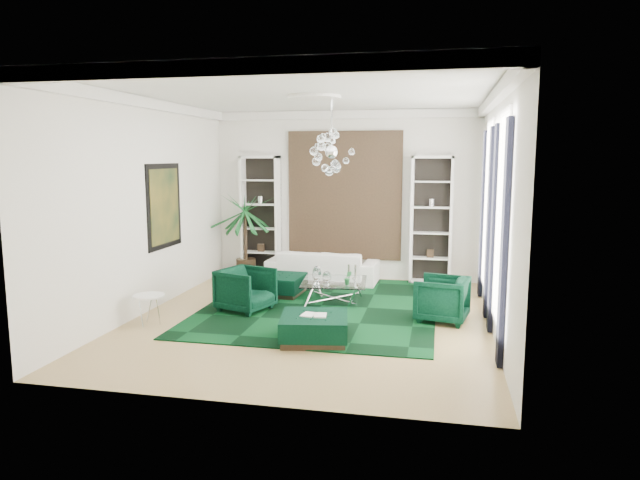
% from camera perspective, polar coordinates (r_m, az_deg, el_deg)
% --- Properties ---
extents(floor, '(6.00, 7.00, 0.02)m').
position_cam_1_polar(floor, '(9.95, -0.90, -7.93)').
color(floor, tan).
rests_on(floor, ground).
extents(ceiling, '(6.00, 7.00, 0.02)m').
position_cam_1_polar(ceiling, '(9.61, -0.95, 14.52)').
color(ceiling, white).
rests_on(ceiling, ground).
extents(wall_back, '(6.00, 0.02, 3.80)m').
position_cam_1_polar(wall_back, '(13.03, 2.51, 4.47)').
color(wall_back, silver).
rests_on(wall_back, ground).
extents(wall_front, '(6.00, 0.02, 3.80)m').
position_cam_1_polar(wall_front, '(6.24, -8.08, 0.20)').
color(wall_front, silver).
rests_on(wall_front, ground).
extents(wall_left, '(0.02, 7.00, 3.80)m').
position_cam_1_polar(wall_left, '(10.67, -16.92, 3.26)').
color(wall_left, silver).
rests_on(wall_left, ground).
extents(wall_right, '(0.02, 7.00, 3.80)m').
position_cam_1_polar(wall_right, '(9.40, 17.30, 2.61)').
color(wall_right, silver).
rests_on(wall_right, ground).
extents(crown_molding, '(6.00, 7.00, 0.18)m').
position_cam_1_polar(crown_molding, '(9.60, -0.95, 13.86)').
color(crown_molding, white).
rests_on(crown_molding, ceiling).
extents(ceiling_medallion, '(0.90, 0.90, 0.05)m').
position_cam_1_polar(ceiling_medallion, '(9.89, -0.55, 14.10)').
color(ceiling_medallion, white).
rests_on(ceiling_medallion, ceiling).
extents(tapestry, '(2.50, 0.06, 2.80)m').
position_cam_1_polar(tapestry, '(12.98, 2.47, 4.45)').
color(tapestry, black).
rests_on(tapestry, wall_back).
extents(shelving_left, '(0.90, 0.38, 2.80)m').
position_cam_1_polar(shelving_left, '(13.33, -5.95, 2.36)').
color(shelving_left, white).
rests_on(shelving_left, floor).
extents(shelving_right, '(0.90, 0.38, 2.80)m').
position_cam_1_polar(shelving_right, '(12.70, 11.06, 1.95)').
color(shelving_right, white).
rests_on(shelving_right, floor).
extents(painting, '(0.04, 1.30, 1.60)m').
position_cam_1_polar(painting, '(11.18, -15.26, 3.29)').
color(painting, black).
rests_on(painting, wall_left).
extents(window_near, '(0.03, 1.10, 2.90)m').
position_cam_1_polar(window_near, '(8.50, 17.72, 2.03)').
color(window_near, white).
rests_on(window_near, wall_right).
extents(curtain_near_a, '(0.07, 0.30, 3.25)m').
position_cam_1_polar(curtain_near_a, '(7.76, 17.95, -0.41)').
color(curtain_near_a, black).
rests_on(curtain_near_a, floor).
extents(curtain_near_b, '(0.07, 0.30, 3.25)m').
position_cam_1_polar(curtain_near_b, '(9.30, 16.96, 1.02)').
color(curtain_near_b, black).
rests_on(curtain_near_b, floor).
extents(window_far, '(0.03, 1.10, 2.90)m').
position_cam_1_polar(window_far, '(10.88, 16.47, 3.38)').
color(window_far, white).
rests_on(window_far, wall_right).
extents(curtain_far_a, '(0.07, 0.30, 3.25)m').
position_cam_1_polar(curtain_far_a, '(10.13, 16.56, 1.61)').
color(curtain_far_a, black).
rests_on(curtain_far_a, floor).
extents(curtain_far_b, '(0.07, 0.30, 3.25)m').
position_cam_1_polar(curtain_far_b, '(11.68, 15.95, 2.48)').
color(curtain_far_b, black).
rests_on(curtain_far_b, floor).
extents(rug, '(4.20, 5.00, 0.02)m').
position_cam_1_polar(rug, '(10.75, 0.14, -6.58)').
color(rug, black).
rests_on(rug, floor).
extents(sofa, '(2.46, 1.03, 0.71)m').
position_cam_1_polar(sofa, '(12.70, 0.28, -2.66)').
color(sofa, white).
rests_on(sofa, floor).
extents(armchair_left, '(1.09, 1.08, 0.79)m').
position_cam_1_polar(armchair_left, '(10.43, -7.43, -4.94)').
color(armchair_left, black).
rests_on(armchair_left, floor).
extents(armchair_right, '(0.99, 0.97, 0.77)m').
position_cam_1_polar(armchair_right, '(9.92, 12.09, -5.80)').
color(armchair_right, black).
rests_on(armchair_right, floor).
extents(coffee_table, '(1.32, 1.32, 0.41)m').
position_cam_1_polar(coffee_table, '(10.99, 1.45, -5.18)').
color(coffee_table, white).
rests_on(coffee_table, floor).
extents(ottoman_side, '(0.97, 0.97, 0.41)m').
position_cam_1_polar(ottoman_side, '(11.59, -4.03, -4.51)').
color(ottoman_side, black).
rests_on(ottoman_side, floor).
extents(ottoman_front, '(1.15, 1.15, 0.40)m').
position_cam_1_polar(ottoman_front, '(8.73, -0.57, -8.82)').
color(ottoman_front, black).
rests_on(ottoman_front, floor).
extents(book, '(0.38, 0.26, 0.03)m').
position_cam_1_polar(book, '(8.67, -0.57, -7.47)').
color(book, white).
rests_on(book, ottoman_front).
extents(side_table, '(0.53, 0.53, 0.50)m').
position_cam_1_polar(side_table, '(9.94, -16.69, -6.75)').
color(side_table, white).
rests_on(side_table, floor).
extents(palm, '(1.93, 1.93, 2.50)m').
position_cam_1_polar(palm, '(13.30, -7.48, 1.66)').
color(palm, '#1A622B').
rests_on(palm, floor).
extents(chandelier, '(0.94, 0.94, 0.80)m').
position_cam_1_polar(chandelier, '(9.88, 1.16, 8.76)').
color(chandelier, white).
rests_on(chandelier, ceiling).
extents(table_plant, '(0.16, 0.14, 0.26)m').
position_cam_1_polar(table_plant, '(10.63, 2.81, -3.79)').
color(table_plant, '#1A622B').
rests_on(table_plant, coffee_table).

